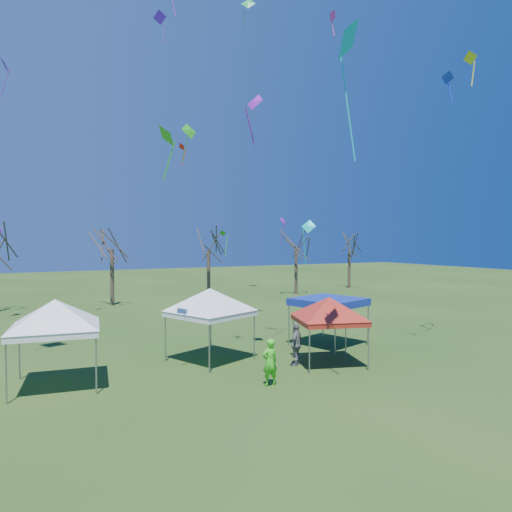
# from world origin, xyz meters

# --- Properties ---
(ground) EXTENTS (140.00, 140.00, 0.00)m
(ground) POSITION_xyz_m (0.00, 0.00, 0.00)
(ground) COLOR #204215
(ground) RESTS_ON ground
(tree_2) EXTENTS (3.71, 3.71, 8.18)m
(tree_2) POSITION_xyz_m (-2.37, 24.38, 6.29)
(tree_2) COLOR #3D2D21
(tree_2) RESTS_ON ground
(tree_3) EXTENTS (3.59, 3.59, 7.91)m
(tree_3) POSITION_xyz_m (6.03, 24.04, 6.08)
(tree_3) COLOR #3D2D21
(tree_3) RESTS_ON ground
(tree_4) EXTENTS (3.58, 3.58, 7.89)m
(tree_4) POSITION_xyz_m (15.36, 24.00, 6.06)
(tree_4) COLOR #3D2D21
(tree_4) RESTS_ON ground
(tree_5) EXTENTS (3.39, 3.39, 7.46)m
(tree_5) POSITION_xyz_m (23.72, 26.07, 5.73)
(tree_5) COLOR #3D2D21
(tree_5) RESTS_ON ground
(tent_white_west) EXTENTS (4.18, 4.18, 3.72)m
(tent_white_west) POSITION_xyz_m (-8.00, 3.60, 3.00)
(tent_white_west) COLOR gray
(tent_white_west) RESTS_ON ground
(tent_white_mid) EXTENTS (3.91, 3.91, 3.73)m
(tent_white_mid) POSITION_xyz_m (-1.62, 4.40, 3.01)
(tent_white_mid) COLOR gray
(tent_white_mid) RESTS_ON ground
(tent_red) EXTENTS (3.66, 3.66, 3.37)m
(tent_red) POSITION_xyz_m (2.73, 1.47, 2.72)
(tent_red) COLOR gray
(tent_red) RESTS_ON ground
(tent_blue) EXTENTS (3.84, 3.84, 2.41)m
(tent_blue) POSITION_xyz_m (4.86, 4.38, 2.22)
(tent_blue) COLOR gray
(tent_blue) RESTS_ON ground
(person_green) EXTENTS (0.66, 0.46, 1.74)m
(person_green) POSITION_xyz_m (-0.96, 0.11, 0.87)
(person_green) COLOR #3EDB23
(person_green) RESTS_ON ground
(person_grey) EXTENTS (1.12, 1.01, 1.83)m
(person_grey) POSITION_xyz_m (1.37, 1.96, 0.92)
(person_grey) COLOR slate
(person_grey) RESTS_ON ground
(kite_9) EXTENTS (0.49, 0.78, 1.86)m
(kite_9) POSITION_xyz_m (11.45, 1.39, 14.63)
(kite_9) COLOR #D2DD17
(kite_9) RESTS_ON ground
(kite_25) EXTENTS (0.71, 0.51, 1.43)m
(kite_25) POSITION_xyz_m (8.38, 0.21, 12.76)
(kite_25) COLOR #1332D3
(kite_25) RESTS_ON ground
(kite_17) EXTENTS (0.93, 0.98, 2.79)m
(kite_17) POSITION_xyz_m (6.45, 8.62, 6.15)
(kite_17) COLOR #0DD0C2
(kite_17) RESTS_ON ground
(kite_1) EXTENTS (0.66, 0.95, 2.05)m
(kite_1) POSITION_xyz_m (-4.27, 1.87, 9.17)
(kite_1) COLOR #1D9316
(kite_1) RESTS_ON ground
(kite_11) EXTENTS (1.46, 1.04, 2.92)m
(kite_11) POSITION_xyz_m (1.81, 16.98, 13.20)
(kite_11) COLOR green
(kite_11) RESTS_ON ground
(kite_12) EXTENTS (1.00, 0.88, 2.66)m
(kite_12) POSITION_xyz_m (13.13, 22.81, 7.18)
(kite_12) COLOR purple
(kite_12) RESTS_ON ground
(kite_22) EXTENTS (0.90, 0.90, 2.24)m
(kite_22) POSITION_xyz_m (6.63, 22.08, 5.87)
(kite_22) COLOR #1E9617
(kite_22) RESTS_ON ground
(kite_15) EXTENTS (0.82, 0.63, 1.55)m
(kite_15) POSITION_xyz_m (7.77, 8.12, 18.81)
(kite_15) COLOR #FE38B8
(kite_15) RESTS_ON ground
(kite_5) EXTENTS (1.55, 1.50, 4.55)m
(kite_5) POSITION_xyz_m (0.32, -2.64, 11.79)
(kite_5) COLOR #0DB9CF
(kite_5) RESTS_ON ground
(kite_2) EXTENTS (0.67, 1.16, 2.83)m
(kite_2) POSITION_xyz_m (-9.77, 19.54, 16.72)
(kite_2) COLOR #6119B5
(kite_2) RESTS_ON ground
(kite_27) EXTENTS (0.80, 1.03, 2.23)m
(kite_27) POSITION_xyz_m (0.10, 3.42, 11.38)
(kite_27) COLOR purple
(kite_27) RESTS_ON ground
(kite_19) EXTENTS (0.70, 0.86, 1.97)m
(kite_19) POSITION_xyz_m (2.82, 21.69, 12.99)
(kite_19) COLOR red
(kite_19) RESTS_ON ground
(kite_3) EXTENTS (1.18, 1.04, 2.80)m
(kite_3) POSITION_xyz_m (1.23, 22.28, 23.31)
(kite_3) COLOR #551ABA
(kite_3) RESTS_ON ground
(kite_6) EXTENTS (1.57, 1.37, 3.18)m
(kite_6) POSITION_xyz_m (10.05, 24.06, 27.33)
(kite_6) COLOR green
(kite_6) RESTS_ON ground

